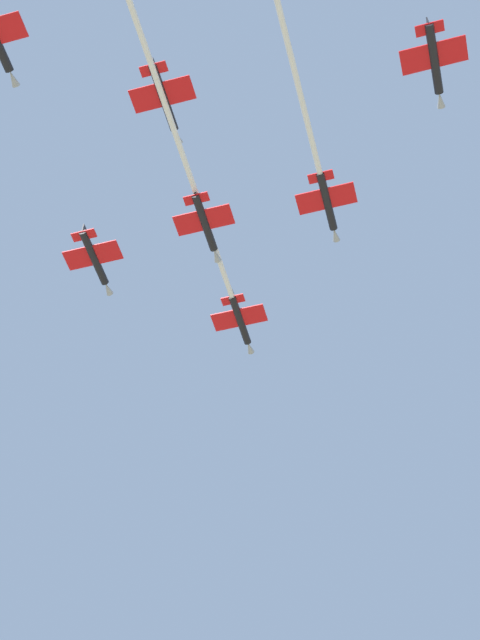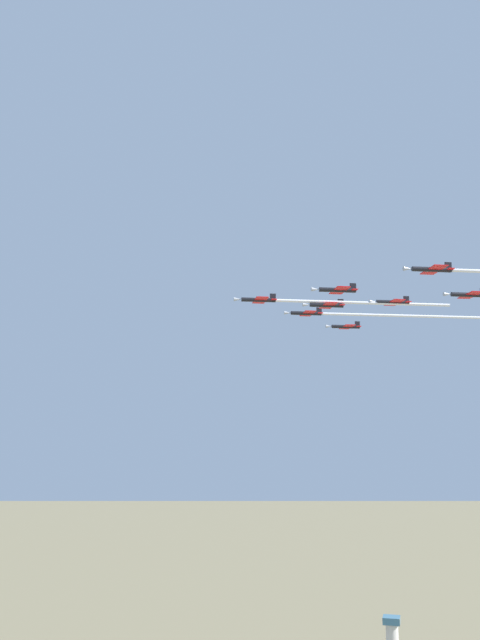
# 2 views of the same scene
# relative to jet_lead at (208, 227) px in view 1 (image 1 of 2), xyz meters

# --- Properties ---
(jet_lead) EXTENTS (28.42, 61.35, 2.64)m
(jet_lead) POSITION_rel_jet_lead_xyz_m (0.00, 0.00, 0.00)
(jet_lead) COLOR black
(jet_port_inner) EXTENTS (9.66, 12.46, 2.64)m
(jet_port_inner) POSITION_rel_jet_lead_xyz_m (17.45, 6.74, -0.80)
(jet_port_inner) COLOR black
(jet_starboard_inner) EXTENTS (29.35, 63.51, 2.64)m
(jet_starboard_inner) POSITION_rel_jet_lead_xyz_m (-24.99, 10.71, 0.13)
(jet_starboard_inner) COLOR black
(jet_port_outer) EXTENTS (9.66, 12.46, 2.64)m
(jet_port_outer) POSITION_rel_jet_lead_xyz_m (-0.45, 1.05, -1.04)
(jet_port_outer) COLOR black
(jet_center_rear) EXTENTS (9.66, 12.46, 2.64)m
(jet_center_rear) POSITION_rel_jet_lead_xyz_m (-41.45, 1.68, -0.59)
(jet_center_rear) COLOR black
(jet_port_trail) EXTENTS (9.66, 12.46, 2.64)m
(jet_port_trail) POSITION_rel_jet_lead_xyz_m (-8.60, 19.93, 0.45)
(jet_port_trail) COLOR black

